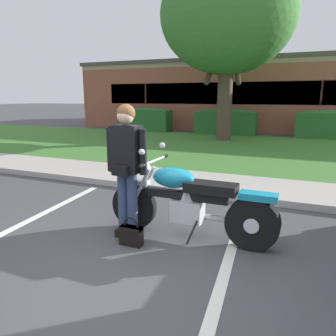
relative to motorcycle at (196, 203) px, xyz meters
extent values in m
plane|color=#424247|center=(-0.28, -0.92, -0.48)|extent=(140.00, 140.00, 0.00)
cube|color=#ADA89E|center=(-0.28, 1.80, -0.42)|extent=(60.00, 0.20, 0.12)
cube|color=#ADA89E|center=(-0.28, 2.65, -0.44)|extent=(60.00, 1.50, 0.08)
cube|color=#3D752D|center=(-0.28, 7.42, -0.45)|extent=(60.00, 8.05, 0.06)
cube|color=silver|center=(-2.42, -0.72, -0.48)|extent=(0.51, 4.39, 0.01)
cube|color=silver|center=(0.55, -0.72, -0.48)|extent=(0.51, 4.39, 0.01)
cylinder|color=black|center=(-0.89, 0.00, -0.16)|extent=(0.64, 0.10, 0.64)
cylinder|color=silver|center=(-0.89, 0.00, -0.16)|extent=(0.18, 0.12, 0.18)
cylinder|color=black|center=(0.71, -0.01, -0.16)|extent=(0.64, 0.18, 0.64)
cylinder|color=silver|center=(0.71, -0.01, -0.16)|extent=(0.18, 0.20, 0.18)
cube|color=silver|center=(-0.89, 0.00, 0.19)|extent=(0.44, 0.14, 0.06)
cube|color=teal|center=(0.76, -0.01, 0.18)|extent=(0.44, 0.20, 0.08)
cylinder|color=silver|center=(-0.75, -0.08, 0.12)|extent=(0.31, 0.05, 0.58)
cylinder|color=silver|center=(-0.75, 0.08, 0.12)|extent=(0.31, 0.05, 0.58)
sphere|color=silver|center=(-0.72, 0.00, 0.38)|extent=(0.17, 0.17, 0.17)
cylinder|color=silver|center=(-0.58, 0.00, 0.50)|extent=(0.04, 0.72, 0.03)
cylinder|color=black|center=(-0.58, -0.36, 0.50)|extent=(0.04, 0.10, 0.04)
cylinder|color=black|center=(-0.58, 0.36, 0.50)|extent=(0.04, 0.10, 0.04)
sphere|color=silver|center=(-0.60, -0.30, 0.66)|extent=(0.08, 0.08, 0.08)
sphere|color=silver|center=(-0.60, 0.30, 0.66)|extent=(0.08, 0.08, 0.08)
cube|color=black|center=(-0.14, 0.00, 0.08)|extent=(1.10, 0.11, 0.10)
ellipsoid|color=teal|center=(-0.31, 0.00, 0.30)|extent=(0.56, 0.32, 0.26)
cube|color=black|center=(0.19, -0.01, 0.22)|extent=(0.64, 0.28, 0.12)
cube|color=silver|center=(-0.11, 0.00, -0.12)|extent=(0.40, 0.24, 0.28)
cylinder|color=silver|center=(-0.14, 0.00, 0.04)|extent=(0.18, 0.12, 0.21)
cylinder|color=silver|center=(-0.08, 0.00, 0.04)|extent=(0.18, 0.12, 0.21)
cylinder|color=silver|center=(0.26, 0.13, -0.22)|extent=(0.60, 0.08, 0.08)
cylinder|color=silver|center=(0.46, 0.13, -0.22)|extent=(0.60, 0.08, 0.08)
cylinder|color=black|center=(0.01, -0.16, -0.33)|extent=(0.12, 0.12, 0.30)
cube|color=black|center=(-0.77, -0.27, -0.43)|extent=(0.12, 0.25, 0.10)
cube|color=black|center=(-0.91, -0.27, -0.43)|extent=(0.12, 0.25, 0.10)
cylinder|color=navy|center=(-0.77, -0.25, -0.05)|extent=(0.14, 0.14, 0.86)
cylinder|color=navy|center=(-0.91, -0.25, -0.05)|extent=(0.14, 0.14, 0.86)
cube|color=black|center=(-0.84, -0.25, 0.67)|extent=(0.39, 0.24, 0.58)
cube|color=black|center=(-0.84, -0.25, 0.94)|extent=(0.31, 0.22, 0.06)
sphere|color=beige|center=(-0.84, -0.25, 1.08)|extent=(0.21, 0.21, 0.21)
sphere|color=brown|center=(-0.84, -0.23, 1.11)|extent=(0.23, 0.23, 0.23)
cube|color=black|center=(-0.85, -0.38, 0.42)|extent=(0.23, 0.11, 0.12)
cylinder|color=black|center=(-0.60, -0.26, 0.65)|extent=(0.09, 0.09, 0.56)
cylinder|color=black|center=(-1.08, -0.24, 0.65)|extent=(0.09, 0.09, 0.56)
cube|color=black|center=(-0.66, -0.49, -0.36)|extent=(0.28, 0.12, 0.24)
cube|color=black|center=(-0.66, -0.49, -0.26)|extent=(0.28, 0.13, 0.04)
torus|color=black|center=(-0.66, -0.49, -0.22)|extent=(0.20, 0.02, 0.20)
cylinder|color=#4C3D2D|center=(-1.91, 9.43, 0.97)|extent=(0.59, 0.59, 2.89)
ellipsoid|color=#3D7A33|center=(-1.91, 9.43, 4.35)|extent=(5.18, 5.18, 4.40)
cylinder|color=#4C3D2D|center=(-1.47, 9.43, 2.33)|extent=(0.21, 1.03, 1.13)
cylinder|color=#4C3D2D|center=(-2.52, 9.43, 2.35)|extent=(0.21, 1.35, 1.20)
cube|color=#286028|center=(-6.69, 11.66, 0.07)|extent=(2.85, 0.90, 1.10)
ellipsoid|color=#286028|center=(-6.69, 11.66, 0.62)|extent=(2.71, 0.84, 0.28)
cube|color=#286028|center=(-2.35, 11.66, 0.07)|extent=(2.87, 0.90, 1.10)
ellipsoid|color=#286028|center=(-2.35, 11.66, 0.62)|extent=(2.73, 0.84, 0.28)
cube|color=#286028|center=(1.98, 11.66, 0.07)|extent=(2.47, 0.90, 1.10)
ellipsoid|color=#286028|center=(1.98, 11.66, 0.62)|extent=(2.34, 0.84, 0.28)
cube|color=#93513D|center=(1.72, 18.17, 1.31)|extent=(26.35, 10.50, 3.57)
cube|color=#998466|center=(1.72, 12.96, 2.97)|extent=(26.35, 0.10, 0.24)
cube|color=#4C4742|center=(1.72, 18.17, 3.19)|extent=(26.62, 10.61, 0.20)
cube|color=#1E282D|center=(1.72, 12.95, 1.48)|extent=(22.40, 0.06, 1.10)
cube|color=#93513D|center=(-7.24, 12.94, 1.48)|extent=(0.08, 0.04, 1.20)
cube|color=#93513D|center=(-2.76, 12.94, 1.48)|extent=(0.08, 0.04, 1.20)
cube|color=#93513D|center=(1.72, 12.94, 1.48)|extent=(0.08, 0.04, 1.20)
camera|label=1|loc=(1.20, -3.73, 1.30)|focal=34.71mm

